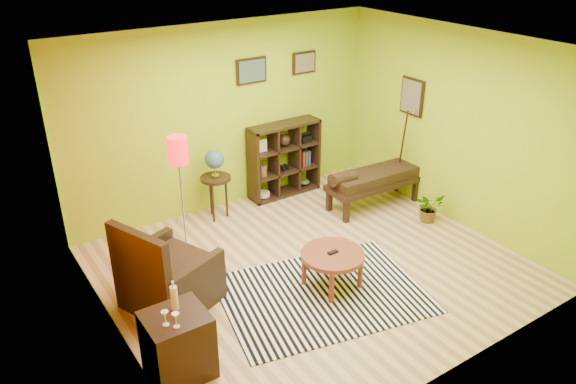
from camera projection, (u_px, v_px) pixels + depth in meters
ground at (313, 267)px, 7.26m from camera, size 5.00×5.00×0.00m
room_shell at (309, 137)px, 6.44m from camera, size 5.04×4.54×2.82m
zebra_rug at (323, 294)px, 6.73m from camera, size 2.68×2.17×0.01m
coffee_table at (333, 258)px, 6.72m from camera, size 0.77×0.77×0.49m
armchair at (167, 279)px, 6.43m from camera, size 1.18×1.17×1.12m
side_cabinet at (178, 345)px, 5.41m from camera, size 0.59×0.54×1.02m
floor_lamp at (179, 161)px, 6.89m from camera, size 0.26×0.26×1.70m
globe_table at (215, 167)px, 8.12m from camera, size 0.45×0.45×1.09m
cube_shelf at (285, 159)px, 8.97m from camera, size 1.20×0.35×1.20m
bench at (372, 179)px, 8.61m from camera, size 1.58×0.62×0.72m
potted_plant at (429, 210)px, 8.31m from camera, size 0.46×0.50×0.35m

